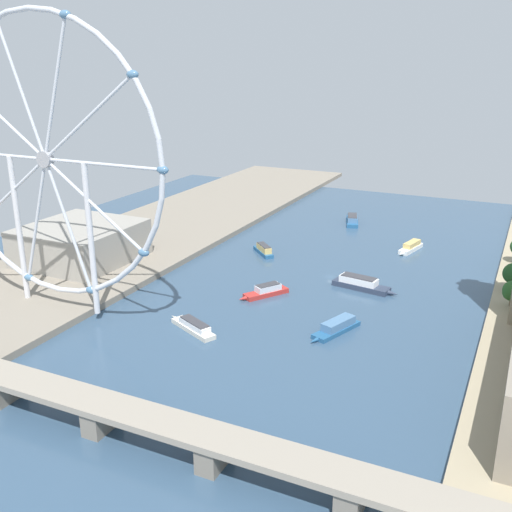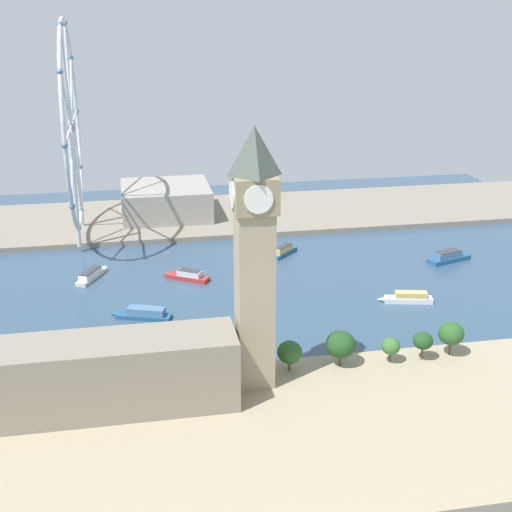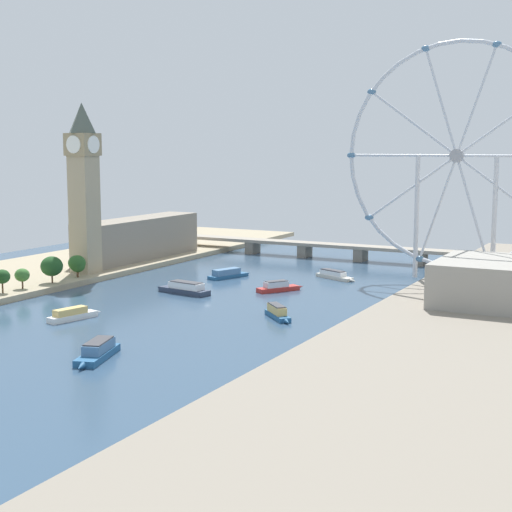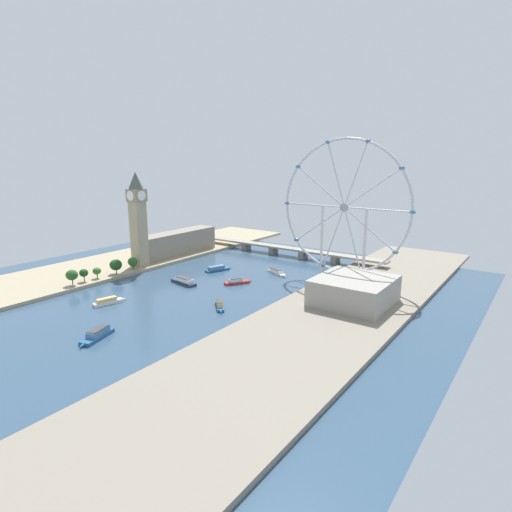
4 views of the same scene
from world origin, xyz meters
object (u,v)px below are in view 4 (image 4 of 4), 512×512
Objects in this scene: tour_boat_5 at (108,301)px; tour_boat_6 at (237,281)px; river_bridge at (288,249)px; tour_boat_0 at (217,269)px; riverside_hall at (354,291)px; tour_boat_1 at (219,305)px; tour_boat_2 at (97,335)px; ferris_wheel at (344,208)px; clock_tower at (138,218)px; parliament_block at (177,243)px; tour_boat_4 at (184,281)px; tour_boat_3 at (277,272)px.

tour_boat_6 is (46.72, 96.83, -0.04)m from tour_boat_5.
tour_boat_0 is at bearing -103.84° from river_bridge.
riverside_hall is 148.86m from tour_boat_0.
tour_boat_5 is at bearing -106.02° from tour_boat_1.
tour_boat_2 is (-104.90, -142.56, -10.03)m from riverside_hall.
riverside_hall is 167.98m from river_bridge.
clock_tower is at bearing -159.52° from ferris_wheel.
parliament_block is at bearing 169.46° from riverside_hall.
tour_boat_4 is at bearing -159.25° from tour_boat_1.
tour_boat_2 reaches higher than tour_boat_6.
clock_tower is 3.53× the size of tour_boat_5.
river_bridge is at bearing 55.04° from clock_tower.
parliament_block is 3.90× the size of tour_boat_5.
tour_boat_1 is 0.69× the size of tour_boat_3.
tour_boat_6 is at bearing -178.17° from riverside_hall.
parliament_block is 126.20m from tour_boat_6.
clock_tower reaches higher than river_bridge.
tour_boat_6 is at bearing -20.91° from parliament_block.
tour_boat_4 is 70.45m from tour_boat_5.
clock_tower is at bearing 129.61° from tour_boat_6.
clock_tower is 3.14× the size of tour_boat_2.
tour_boat_4 is at bearing -155.28° from tour_boat_0.
tour_boat_5 is at bearing -149.53° from tour_boat_2.
tour_boat_4 reaches higher than tour_boat_5.
tour_boat_6 is at bearing 160.36° from tour_boat_1.
tour_boat_6 is (117.24, -44.79, -13.26)m from parliament_block.
parliament_block is at bearing -153.60° from tour_boat_3.
clock_tower is 218.78m from riverside_hall.
river_bridge is 256.35m from tour_boat_2.
river_bridge is 7.78× the size of tour_boat_2.
ferris_wheel is 6.36× the size of tour_boat_1.
tour_boat_2 is at bearing -110.37° from ferris_wheel.
tour_boat_4 is (-143.00, -30.34, -10.01)m from riverside_hall.
riverside_hall reaches higher than tour_boat_2.
clock_tower is 142.90m from tour_boat_3.
tour_boat_5 is 1.09× the size of tour_boat_6.
tour_boat_4 is (79.69, -71.77, -12.84)m from parliament_block.
parliament_block is at bearing -170.28° from tour_boat_1.
clock_tower is at bearing -156.52° from tour_boat_2.
tour_boat_5 is (70.52, -141.61, -13.22)m from parliament_block.
tour_boat_1 is at bearing 144.97° from tour_boat_2.
clock_tower is 4.80× the size of tour_boat_1.
river_bridge is at bearing -88.70° from tour_boat_4.
tour_boat_6 is (-105.45, -3.36, -10.43)m from riverside_hall.
ferris_wheel reaches higher than tour_boat_4.
riverside_hall is 146.52m from tour_boat_4.
tour_boat_6 is at bearing -12.65° from tour_boat_5.
tour_boat_3 is at bearing -114.44° from tour_boat_4.
river_bridge is (-91.25, 61.77, -58.06)m from ferris_wheel.
riverside_hall is 104.68m from tour_boat_3.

